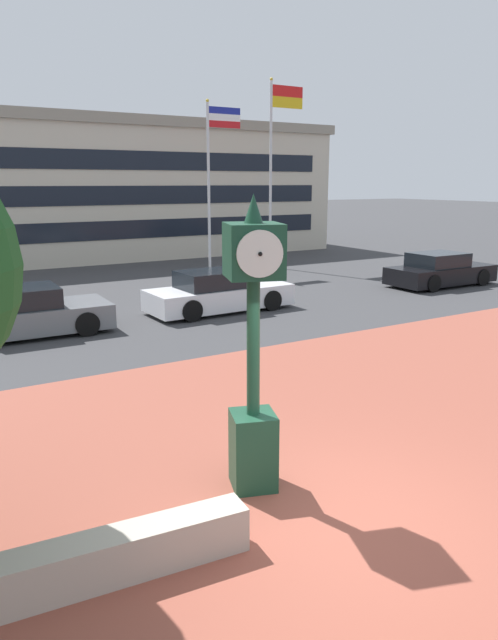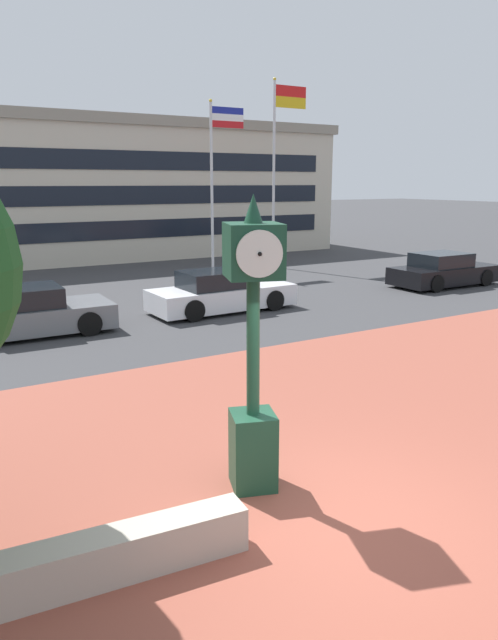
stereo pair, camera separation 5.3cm
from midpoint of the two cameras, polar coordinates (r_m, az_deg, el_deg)
ground_plane at (r=7.32m, az=9.51°, el=-19.23°), size 200.00×200.00×0.00m
plaza_brick_paving at (r=8.32m, az=2.83°, el=-14.76°), size 44.00×10.91×0.01m
planter_wall at (r=6.45m, az=-14.94°, el=-21.86°), size 3.22×0.66×0.50m
street_clock at (r=7.30m, az=0.21°, el=-3.24°), size 0.83×0.85×3.79m
car_street_near at (r=23.73m, az=18.13°, el=4.59°), size 4.37×1.92×1.28m
car_street_far at (r=16.27m, az=-20.95°, el=0.58°), size 4.08×2.02×1.28m
car_street_distant at (r=18.05m, az=-3.12°, el=2.65°), size 4.57×1.94×1.28m
flagpole_primary at (r=25.82m, az=-3.67°, el=14.24°), size 1.64×0.14×7.29m
flagpole_secondary at (r=27.44m, az=2.46°, el=15.66°), size 1.76×0.14×8.39m
civic_building at (r=36.12m, az=-15.55°, el=12.30°), size 24.91×14.37×7.08m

